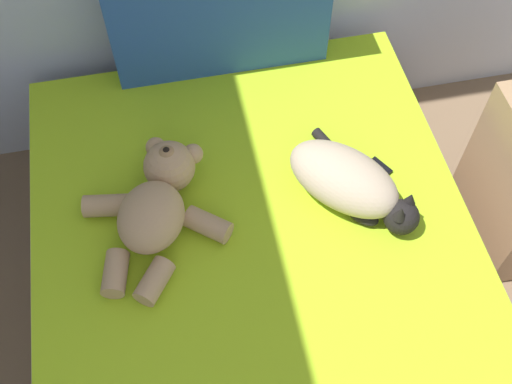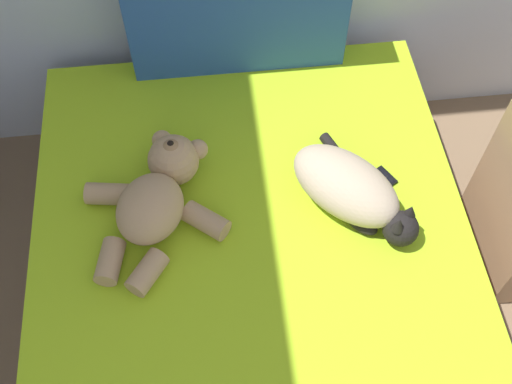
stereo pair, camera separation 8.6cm
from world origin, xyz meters
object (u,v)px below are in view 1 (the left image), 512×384
(cat, at_px, (349,182))
(cell_phone, at_px, (367,178))
(patterned_cushion, at_px, (220,16))
(teddy_bear, at_px, (157,203))
(bed, at_px, (272,345))

(cat, relative_size, cell_phone, 2.56)
(patterned_cushion, height_order, cat, patterned_cushion)
(patterned_cushion, xyz_separation_m, teddy_bear, (-0.28, -0.56, -0.13))
(patterned_cushion, bearing_deg, bed, -91.82)
(cat, bearing_deg, bed, -132.22)
(patterned_cushion, distance_m, cat, 0.67)
(patterned_cushion, relative_size, cat, 1.64)
(patterned_cushion, bearing_deg, teddy_bear, -116.66)
(bed, height_order, patterned_cushion, patterned_cushion)
(bed, height_order, cat, cat)
(cat, relative_size, teddy_bear, 0.85)
(cat, height_order, teddy_bear, teddy_bear)
(bed, bearing_deg, teddy_bear, 125.18)
(bed, relative_size, patterned_cushion, 2.86)
(teddy_bear, bearing_deg, cell_phone, 0.44)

